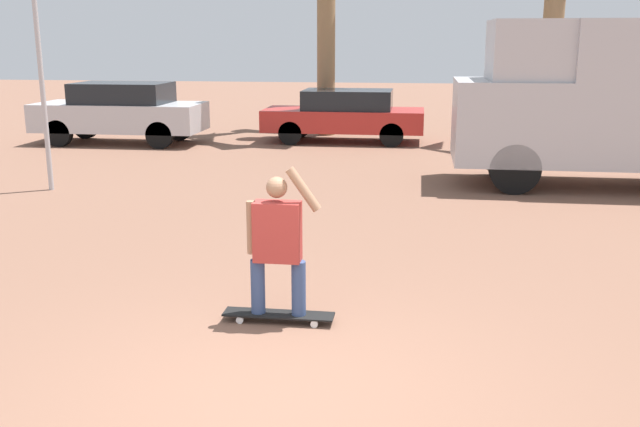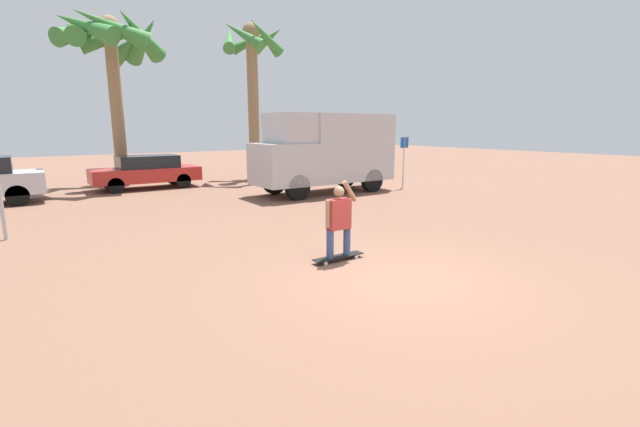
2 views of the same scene
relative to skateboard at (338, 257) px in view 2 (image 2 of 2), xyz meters
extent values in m
plane|color=brown|center=(0.27, -1.48, -0.07)|extent=(80.00, 80.00, 0.00)
cube|color=black|center=(0.00, 0.00, 0.01)|extent=(1.10, 0.23, 0.02)
cylinder|color=white|center=(-0.37, -0.10, -0.04)|extent=(0.07, 0.03, 0.07)
cylinder|color=white|center=(-0.37, 0.10, -0.04)|extent=(0.07, 0.03, 0.07)
cylinder|color=white|center=(0.37, -0.10, -0.04)|extent=(0.07, 0.03, 0.07)
cylinder|color=white|center=(0.37, 0.10, -0.04)|extent=(0.07, 0.03, 0.07)
cylinder|color=#384C7A|center=(-0.20, 0.00, 0.29)|extent=(0.14, 0.14, 0.55)
cylinder|color=#384C7A|center=(0.20, 0.00, 0.29)|extent=(0.14, 0.14, 0.55)
cube|color=#B23833|center=(0.00, 0.00, 0.85)|extent=(0.45, 0.22, 0.59)
sphere|color=#A37556|center=(0.00, 0.00, 1.29)|extent=(0.20, 0.20, 0.20)
cylinder|color=#A37556|center=(-0.26, 0.00, 0.88)|extent=(0.09, 0.09, 0.52)
cylinder|color=#A37556|center=(0.26, 0.00, 1.28)|extent=(0.34, 0.09, 0.44)
cylinder|color=black|center=(3.05, 6.46, 0.38)|extent=(0.91, 0.28, 0.91)
cylinder|color=black|center=(3.05, 8.18, 0.38)|extent=(0.91, 0.28, 0.91)
cylinder|color=black|center=(6.54, 6.46, 0.38)|extent=(0.91, 0.28, 0.91)
cylinder|color=black|center=(6.54, 8.18, 0.38)|extent=(0.91, 0.28, 0.91)
cube|color=#BCBCC1|center=(2.96, 7.32, 1.14)|extent=(1.97, 2.01, 1.52)
cube|color=black|center=(2.57, 7.32, 1.45)|extent=(0.04, 1.70, 0.76)
cube|color=#BCBCC1|center=(5.78, 7.32, 1.68)|extent=(3.66, 2.01, 2.60)
cube|color=#BCBCC1|center=(3.26, 7.32, 2.44)|extent=(1.38, 1.84, 1.08)
cylinder|color=black|center=(-2.01, 11.83, 0.24)|extent=(0.62, 0.22, 0.62)
cylinder|color=black|center=(-2.01, 13.33, 0.24)|extent=(0.62, 0.22, 0.62)
cylinder|color=black|center=(0.63, 11.83, 0.24)|extent=(0.62, 0.22, 0.62)
cylinder|color=black|center=(0.63, 13.33, 0.24)|extent=(0.62, 0.22, 0.62)
cube|color=#B22823|center=(-0.69, 12.58, 0.52)|extent=(4.26, 1.72, 0.57)
cube|color=black|center=(-0.58, 12.58, 1.06)|extent=(2.34, 1.51, 0.51)
cylinder|color=black|center=(-5.16, 10.72, 0.27)|extent=(0.69, 0.22, 0.69)
cylinder|color=black|center=(-5.16, 12.25, 0.27)|extent=(0.69, 0.22, 0.69)
cylinder|color=#8E704C|center=(4.66, 13.14, 3.41)|extent=(0.53, 0.53, 6.97)
sphere|color=#8E704C|center=(4.66, 13.14, 6.90)|extent=(0.84, 0.84, 0.84)
cone|color=#387F38|center=(5.66, 13.35, 6.69)|extent=(0.99, 2.18, 1.22)
cone|color=#387F38|center=(5.09, 14.06, 6.64)|extent=(2.13, 1.40, 1.36)
cone|color=#387F38|center=(3.74, 13.57, 6.55)|extent=(1.36, 2.04, 1.63)
cone|color=#387F38|center=(3.90, 12.46, 6.59)|extent=(1.78, 1.90, 1.53)
cone|color=#387F38|center=(4.89, 12.15, 6.54)|extent=(2.06, 1.00, 1.65)
cylinder|color=#8E704C|center=(-1.35, 13.97, 3.25)|extent=(0.51, 0.51, 6.64)
sphere|color=#8E704C|center=(-1.35, 13.97, 6.57)|extent=(0.82, 0.82, 0.82)
cone|color=#387F38|center=(0.01, 14.21, 6.19)|extent=(1.23, 2.88, 1.95)
cone|color=#387F38|center=(-0.29, 14.85, 6.13)|extent=(2.34, 2.60, 2.09)
cone|color=#387F38|center=(-1.01, 15.30, 6.33)|extent=(2.95, 1.45, 1.51)
cone|color=#387F38|center=(-2.31, 14.96, 6.32)|extent=(2.58, 2.54, 1.54)
cone|color=#387F38|center=(-2.72, 14.01, 6.28)|extent=(0.85, 2.86, 1.68)
cone|color=#387F38|center=(-2.39, 13.08, 6.29)|extent=(2.43, 2.66, 1.65)
cone|color=#387F38|center=(-1.50, 12.61, 6.28)|extent=(2.91, 1.09, 1.66)
cone|color=#387F38|center=(-0.40, 12.98, 6.18)|extent=(2.55, 2.49, 1.95)
cylinder|color=#B7B7BC|center=(8.37, 6.56, 0.99)|extent=(0.06, 0.06, 2.14)
cube|color=#19519E|center=(8.37, 6.54, 1.84)|extent=(0.44, 0.02, 0.44)
camera|label=1|loc=(1.31, -6.48, 2.66)|focal=40.00mm
camera|label=2|loc=(-4.83, -6.38, 2.48)|focal=24.00mm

